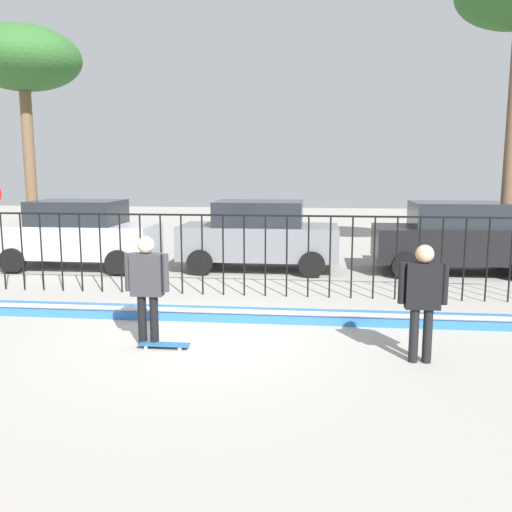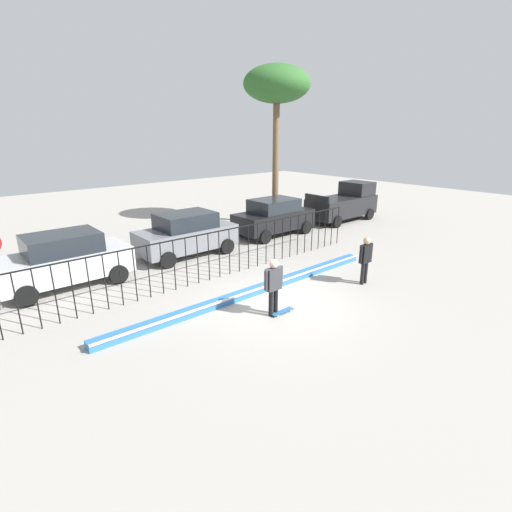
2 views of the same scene
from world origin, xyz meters
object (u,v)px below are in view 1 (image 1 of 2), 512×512
object	(u,v)px
skateboard	(164,345)
parked_car_black	(457,237)
skateboarder	(147,281)
parked_car_silver	(79,234)
parked_car_gray	(259,235)
camera_operator	(423,293)
palm_tree_short	(23,61)

from	to	relation	value
skateboard	parked_car_black	size ratio (longest dim) A/B	0.19
skateboarder	parked_car_black	world-z (taller)	parked_car_black
skateboarder	parked_car_silver	bearing A→B (deg)	151.04
parked_car_silver	parked_car_gray	world-z (taller)	same
parked_car_black	camera_operator	bearing A→B (deg)	-109.92
skateboard	parked_car_silver	bearing A→B (deg)	135.81
parked_car_silver	parked_car_black	size ratio (longest dim) A/B	1.00
camera_operator	palm_tree_short	bearing A→B (deg)	-15.28
skateboard	parked_car_gray	xyz separation A→B (m)	(0.80, 6.81, 0.91)
skateboard	palm_tree_short	size ratio (longest dim) A/B	0.11
parked_car_silver	palm_tree_short	distance (m)	6.17
camera_operator	parked_car_silver	bearing A→B (deg)	-14.67
parked_car_black	palm_tree_short	size ratio (longest dim) A/B	0.60
skateboard	parked_car_black	bearing A→B (deg)	61.32
skateboarder	camera_operator	distance (m)	4.16
skateboard	camera_operator	bearing A→B (deg)	9.87
camera_operator	parked_car_silver	xyz separation A→B (m)	(-8.12, 6.73, -0.06)
camera_operator	parked_car_silver	size ratio (longest dim) A/B	0.40
camera_operator	parked_car_silver	distance (m)	10.54
skateboarder	camera_operator	bearing A→B (deg)	24.98
camera_operator	skateboard	bearing A→B (deg)	22.08
skateboard	parked_car_black	xyz separation A→B (m)	(6.08, 6.88, 0.91)
palm_tree_short	parked_car_silver	bearing A→B (deg)	-42.10
parked_car_gray	palm_tree_short	bearing A→B (deg)	163.80
skateboarder	parked_car_silver	world-z (taller)	parked_car_silver
parked_car_silver	parked_car_black	xyz separation A→B (m)	(10.33, 0.35, 0.00)
skateboard	camera_operator	xyz separation A→B (m)	(3.87, -0.20, 0.98)
skateboarder	parked_car_silver	size ratio (longest dim) A/B	0.41
skateboarder	parked_car_black	distance (m)	9.29
palm_tree_short	parked_car_black	bearing A→B (deg)	-8.73
camera_operator	palm_tree_short	xyz separation A→B (m)	(-10.70, 9.06, 5.03)
camera_operator	parked_car_black	size ratio (longest dim) A/B	0.40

